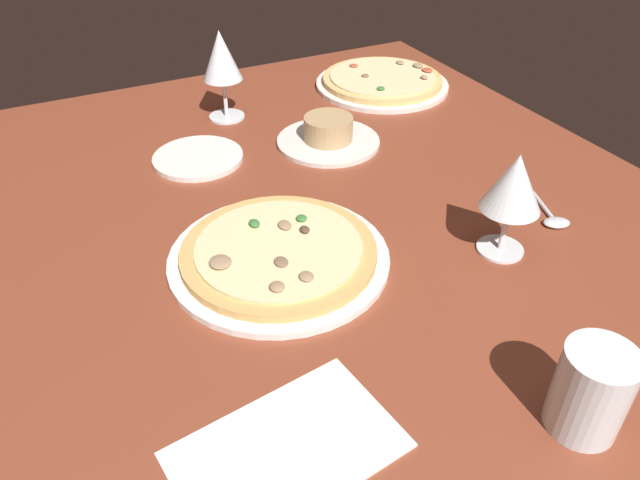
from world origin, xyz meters
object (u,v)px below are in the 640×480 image
object	(u,v)px
wine_glass_near	(514,186)
ramekin_on_saucer	(328,134)
pizza_main	(279,254)
spoon	(553,218)
water_glass	(590,394)
paper_menu	(287,450)
pizza_side	(382,81)
wine_glass_far	(221,58)
side_plate	(198,158)

from	to	relation	value
wine_glass_near	ramekin_on_saucer	bearing A→B (deg)	-170.49
pizza_main	spoon	distance (cm)	41.85
water_glass	wine_glass_near	bearing A→B (deg)	155.26
paper_menu	spoon	bearing A→B (deg)	101.67
wine_glass_near	paper_menu	distance (cm)	44.41
ramekin_on_saucer	paper_menu	distance (cm)	65.11
ramekin_on_saucer	water_glass	world-z (taller)	water_glass
ramekin_on_saucer	spoon	size ratio (longest dim) A/B	1.84
ramekin_on_saucer	wine_glass_near	xyz separation A→B (cm)	(39.78, 6.67, 8.77)
pizza_side	water_glass	world-z (taller)	water_glass
pizza_main	spoon	world-z (taller)	pizza_main
wine_glass_far	water_glass	size ratio (longest dim) A/B	1.73
pizza_side	side_plate	bearing A→B (deg)	-73.09
wine_glass_far	paper_menu	bearing A→B (deg)	-15.29
pizza_side	paper_menu	world-z (taller)	pizza_side
water_glass	paper_menu	size ratio (longest dim) A/B	0.46
ramekin_on_saucer	paper_menu	xyz separation A→B (cm)	(55.88, -33.39, -1.67)
water_glass	spoon	xyz separation A→B (cm)	(-28.63, 24.15, -4.03)
water_glass	paper_menu	distance (cm)	30.04
paper_menu	spoon	size ratio (longest dim) A/B	2.11
pizza_main	pizza_side	distance (cm)	65.08
pizza_main	wine_glass_near	size ratio (longest dim) A/B	2.00
pizza_main	wine_glass_near	xyz separation A→B (cm)	(11.67, 28.79, 9.39)
ramekin_on_saucer	paper_menu	world-z (taller)	ramekin_on_saucer
paper_menu	ramekin_on_saucer	bearing A→B (deg)	141.49
wine_glass_near	pizza_side	bearing A→B (deg)	164.37
wine_glass_far	wine_glass_near	bearing A→B (deg)	18.39
ramekin_on_saucer	water_glass	distance (cm)	66.55
pizza_main	pizza_side	size ratio (longest dim) A/B	1.04
ramekin_on_saucer	side_plate	size ratio (longest dim) A/B	1.20
pizza_main	side_plate	distance (cm)	32.77
wine_glass_near	spoon	distance (cm)	15.81
paper_menu	water_glass	bearing A→B (deg)	61.89
water_glass	spoon	size ratio (longest dim) A/B	0.96
pizza_side	wine_glass_near	xyz separation A→B (cm)	(58.53, -16.38, 9.38)
water_glass	pizza_side	bearing A→B (deg)	161.42
wine_glass_near	side_plate	bearing A→B (deg)	-145.94
side_plate	spoon	bearing A→B (deg)	44.80
spoon	wine_glass_near	bearing A→B (deg)	-79.82
side_plate	paper_menu	size ratio (longest dim) A/B	0.73
pizza_side	paper_menu	size ratio (longest dim) A/B	1.34
water_glass	ramekin_on_saucer	bearing A→B (deg)	175.22
pizza_main	wine_glass_far	size ratio (longest dim) A/B	1.76
ramekin_on_saucer	wine_glass_far	bearing A→B (deg)	-145.91
wine_glass_near	water_glass	world-z (taller)	wine_glass_near
pizza_side	side_plate	size ratio (longest dim) A/B	1.84
pizza_side	side_plate	distance (cm)	48.51
ramekin_on_saucer	water_glass	xyz separation A→B (cm)	(66.27, -5.54, 2.67)
wine_glass_far	water_glass	bearing A→B (deg)	4.93
side_plate	wine_glass_near	bearing A→B (deg)	34.06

